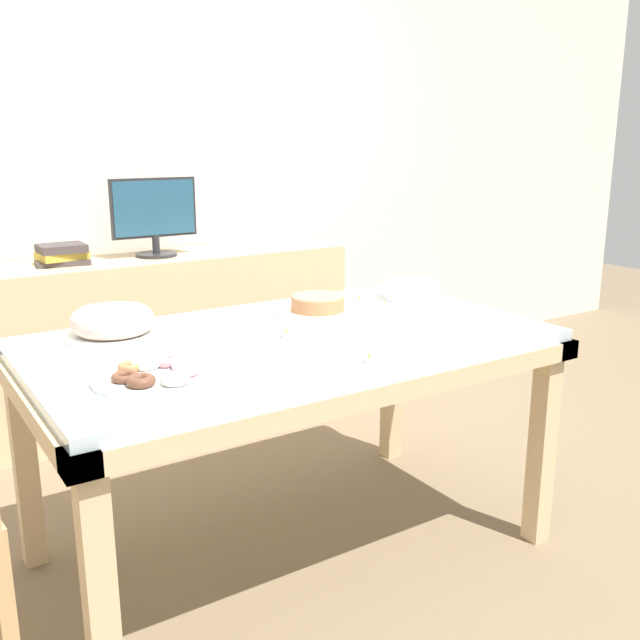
{
  "coord_description": "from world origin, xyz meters",
  "views": [
    {
      "loc": [
        -1.12,
        -1.9,
        1.39
      ],
      "look_at": [
        0.06,
        -0.09,
        0.84
      ],
      "focal_mm": 40.0,
      "sensor_mm": 36.0,
      "label": 1
    }
  ],
  "objects_px": {
    "computer_monitor": "(155,217)",
    "tealight_near_cakes": "(385,307)",
    "tealight_left_edge": "(369,359)",
    "pastry_platter": "(161,374)",
    "cake_golden_bundt": "(113,323)",
    "plate_stack": "(411,290)",
    "cake_chocolate_round": "(318,306)",
    "tealight_centre": "(359,300)",
    "book_stack": "(62,254)",
    "tealight_right_edge": "(286,334)"
  },
  "relations": [
    {
      "from": "computer_monitor",
      "to": "tealight_near_cakes",
      "type": "relative_size",
      "value": 10.6
    },
    {
      "from": "computer_monitor",
      "to": "tealight_left_edge",
      "type": "distance_m",
      "value": 1.82
    },
    {
      "from": "pastry_platter",
      "to": "tealight_near_cakes",
      "type": "bearing_deg",
      "value": 16.96
    },
    {
      "from": "cake_golden_bundt",
      "to": "plate_stack",
      "type": "bearing_deg",
      "value": -4.58
    },
    {
      "from": "cake_chocolate_round",
      "to": "tealight_centre",
      "type": "distance_m",
      "value": 0.24
    },
    {
      "from": "book_stack",
      "to": "tealight_right_edge",
      "type": "height_order",
      "value": "book_stack"
    },
    {
      "from": "book_stack",
      "to": "tealight_near_cakes",
      "type": "height_order",
      "value": "book_stack"
    },
    {
      "from": "tealight_centre",
      "to": "tealight_left_edge",
      "type": "xyz_separation_m",
      "value": [
        -0.42,
        -0.63,
        0.0
      ]
    },
    {
      "from": "plate_stack",
      "to": "tealight_centre",
      "type": "distance_m",
      "value": 0.22
    },
    {
      "from": "computer_monitor",
      "to": "tealight_near_cakes",
      "type": "distance_m",
      "value": 1.39
    },
    {
      "from": "computer_monitor",
      "to": "tealight_right_edge",
      "type": "xyz_separation_m",
      "value": [
        -0.12,
        -1.45,
        -0.23
      ]
    },
    {
      "from": "tealight_near_cakes",
      "to": "tealight_right_edge",
      "type": "bearing_deg",
      "value": -165.27
    },
    {
      "from": "cake_golden_bundt",
      "to": "plate_stack",
      "type": "distance_m",
      "value": 1.15
    },
    {
      "from": "plate_stack",
      "to": "tealight_centre",
      "type": "height_order",
      "value": "plate_stack"
    },
    {
      "from": "computer_monitor",
      "to": "plate_stack",
      "type": "xyz_separation_m",
      "value": [
        0.57,
        -1.24,
        -0.21
      ]
    },
    {
      "from": "plate_stack",
      "to": "book_stack",
      "type": "bearing_deg",
      "value": 129.52
    },
    {
      "from": "pastry_platter",
      "to": "tealight_centre",
      "type": "bearing_deg",
      "value": 24.64
    },
    {
      "from": "cake_chocolate_round",
      "to": "cake_golden_bundt",
      "type": "distance_m",
      "value": 0.72
    },
    {
      "from": "plate_stack",
      "to": "cake_chocolate_round",
      "type": "bearing_deg",
      "value": -179.07
    },
    {
      "from": "pastry_platter",
      "to": "tealight_right_edge",
      "type": "relative_size",
      "value": 8.94
    },
    {
      "from": "book_stack",
      "to": "cake_chocolate_round",
      "type": "relative_size",
      "value": 0.82
    },
    {
      "from": "tealight_right_edge",
      "to": "cake_chocolate_round",
      "type": "bearing_deg",
      "value": 39.45
    },
    {
      "from": "tealight_right_edge",
      "to": "tealight_centre",
      "type": "bearing_deg",
      "value": 29.56
    },
    {
      "from": "book_stack",
      "to": "tealight_near_cakes",
      "type": "bearing_deg",
      "value": -58.13
    },
    {
      "from": "computer_monitor",
      "to": "tealight_near_cakes",
      "type": "height_order",
      "value": "computer_monitor"
    },
    {
      "from": "tealight_right_edge",
      "to": "tealight_left_edge",
      "type": "distance_m",
      "value": 0.36
    },
    {
      "from": "tealight_right_edge",
      "to": "tealight_centre",
      "type": "xyz_separation_m",
      "value": [
        0.49,
        0.28,
        0.0
      ]
    },
    {
      "from": "cake_golden_bundt",
      "to": "tealight_near_cakes",
      "type": "height_order",
      "value": "cake_golden_bundt"
    },
    {
      "from": "tealight_centre",
      "to": "plate_stack",
      "type": "bearing_deg",
      "value": -15.83
    },
    {
      "from": "tealight_right_edge",
      "to": "book_stack",
      "type": "bearing_deg",
      "value": 102.64
    },
    {
      "from": "cake_chocolate_round",
      "to": "book_stack",
      "type": "bearing_deg",
      "value": 115.04
    },
    {
      "from": "book_stack",
      "to": "pastry_platter",
      "type": "bearing_deg",
      "value": -95.41
    },
    {
      "from": "book_stack",
      "to": "tealight_left_edge",
      "type": "distance_m",
      "value": 1.85
    },
    {
      "from": "cake_chocolate_round",
      "to": "computer_monitor",
      "type": "bearing_deg",
      "value": 96.18
    },
    {
      "from": "pastry_platter",
      "to": "tealight_centre",
      "type": "relative_size",
      "value": 8.94
    },
    {
      "from": "tealight_near_cakes",
      "to": "tealight_left_edge",
      "type": "relative_size",
      "value": 1.0
    },
    {
      "from": "cake_golden_bundt",
      "to": "tealight_left_edge",
      "type": "relative_size",
      "value": 7.69
    },
    {
      "from": "tealight_near_cakes",
      "to": "tealight_centre",
      "type": "distance_m",
      "value": 0.15
    },
    {
      "from": "computer_monitor",
      "to": "book_stack",
      "type": "relative_size",
      "value": 1.7
    },
    {
      "from": "plate_stack",
      "to": "tealight_right_edge",
      "type": "height_order",
      "value": "plate_stack"
    },
    {
      "from": "plate_stack",
      "to": "computer_monitor",
      "type": "bearing_deg",
      "value": 114.91
    },
    {
      "from": "book_stack",
      "to": "pastry_platter",
      "type": "relative_size",
      "value": 0.7
    },
    {
      "from": "tealight_centre",
      "to": "tealight_near_cakes",
      "type": "bearing_deg",
      "value": -85.98
    },
    {
      "from": "book_stack",
      "to": "tealight_left_edge",
      "type": "xyz_separation_m",
      "value": [
        0.39,
        -1.81,
        -0.09
      ]
    },
    {
      "from": "computer_monitor",
      "to": "book_stack",
      "type": "height_order",
      "value": "computer_monitor"
    },
    {
      "from": "tealight_left_edge",
      "to": "tealight_near_cakes",
      "type": "bearing_deg",
      "value": 48.15
    },
    {
      "from": "cake_golden_bundt",
      "to": "plate_stack",
      "type": "relative_size",
      "value": 1.46
    },
    {
      "from": "cake_golden_bundt",
      "to": "tealight_centre",
      "type": "distance_m",
      "value": 0.94
    },
    {
      "from": "pastry_platter",
      "to": "tealight_left_edge",
      "type": "relative_size",
      "value": 8.94
    },
    {
      "from": "pastry_platter",
      "to": "plate_stack",
      "type": "relative_size",
      "value": 1.7
    }
  ]
}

